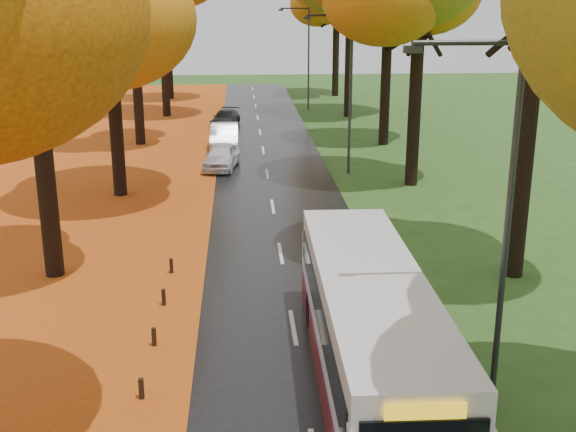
{
  "coord_description": "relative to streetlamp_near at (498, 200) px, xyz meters",
  "views": [
    {
      "loc": [
        -1.36,
        -6.04,
        8.75
      ],
      "look_at": [
        0.0,
        14.12,
        2.6
      ],
      "focal_mm": 45.0,
      "sensor_mm": 36.0,
      "label": 1
    }
  ],
  "objects": [
    {
      "name": "road",
      "position": [
        -3.95,
        17.0,
        -4.69
      ],
      "size": [
        6.5,
        90.0,
        0.04
      ],
      "primitive_type": "cube",
      "color": "black",
      "rests_on": "ground"
    },
    {
      "name": "centre_line",
      "position": [
        -3.95,
        17.0,
        -4.67
      ],
      "size": [
        0.12,
        90.0,
        0.01
      ],
      "primitive_type": "cube",
      "color": "silver",
      "rests_on": "road"
    },
    {
      "name": "leaf_verge",
      "position": [
        -12.95,
        17.0,
        -4.7
      ],
      "size": [
        12.0,
        90.0,
        0.02
      ],
      "primitive_type": "cube",
      "color": "maroon",
      "rests_on": "ground"
    },
    {
      "name": "leaf_drift",
      "position": [
        -7.0,
        17.0,
        -4.67
      ],
      "size": [
        0.9,
        90.0,
        0.01
      ],
      "primitive_type": "cube",
      "color": "orange",
      "rests_on": "road"
    },
    {
      "name": "streetlamp_near",
      "position": [
        0.0,
        0.0,
        0.0
      ],
      "size": [
        2.45,
        0.18,
        8.0
      ],
      "color": "#333538",
      "rests_on": "ground"
    },
    {
      "name": "streetlamp_mid",
      "position": [
        0.0,
        22.0,
        0.0
      ],
      "size": [
        2.45,
        0.18,
        8.0
      ],
      "color": "#333538",
      "rests_on": "ground"
    },
    {
      "name": "streetlamp_far",
      "position": [
        0.0,
        44.0,
        0.0
      ],
      "size": [
        2.45,
        0.18,
        8.0
      ],
      "color": "#333538",
      "rests_on": "ground"
    },
    {
      "name": "bus",
      "position": [
        -2.41,
        0.87,
        -3.23
      ],
      "size": [
        2.55,
        10.5,
        2.75
      ],
      "rotation": [
        0.0,
        0.0,
        -0.02
      ],
      "color": "#5B100E",
      "rests_on": "road"
    },
    {
      "name": "car_white",
      "position": [
        -6.3,
        23.37,
        -4.01
      ],
      "size": [
        2.19,
        4.08,
        1.32
      ],
      "primitive_type": "imported",
      "rotation": [
        0.0,
        0.0,
        -0.17
      ],
      "color": "silver",
      "rests_on": "road"
    },
    {
      "name": "car_silver",
      "position": [
        -6.22,
        28.37,
        -3.91
      ],
      "size": [
        1.63,
        4.64,
        1.53
      ],
      "primitive_type": "imported",
      "rotation": [
        0.0,
        0.0,
        -0.0
      ],
      "color": "#ACAEB4",
      "rests_on": "road"
    },
    {
      "name": "car_dark",
      "position": [
        -6.3,
        36.46,
        -4.11
      ],
      "size": [
        2.31,
        4.12,
        1.13
      ],
      "primitive_type": "imported",
      "rotation": [
        0.0,
        0.0,
        -0.2
      ],
      "color": "black",
      "rests_on": "road"
    }
  ]
}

